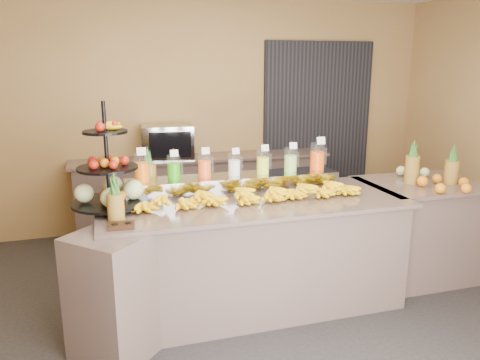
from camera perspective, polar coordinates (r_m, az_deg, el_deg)
name	(u,v)px	position (r m, az deg, el deg)	size (l,w,h in m)	color
ground	(265,321)	(3.94, 3.04, -16.75)	(6.00, 6.00, 0.00)	black
room_envelope	(258,80)	(4.20, 2.15, 12.10)	(6.04, 5.02, 2.82)	olive
buffet_counter	(242,256)	(3.92, 0.22, -9.28)	(2.75, 1.25, 0.93)	gray
right_counter	(418,229)	(4.84, 20.85, -5.60)	(1.08, 0.88, 0.93)	gray
back_ledge	(204,193)	(5.77, -4.43, -1.63)	(3.10, 0.55, 0.93)	gray
pitcher_tray	(234,184)	(4.04, -0.70, -0.46)	(1.85, 0.30, 0.15)	gray
juice_pitcher_orange_a	(142,169)	(3.87, -11.90, 1.27)	(0.12, 0.13, 0.30)	silver
juice_pitcher_green	(174,169)	(3.90, -8.09, 1.36)	(0.11, 0.11, 0.27)	silver
juice_pitcher_orange_b	(205,167)	(3.94, -4.35, 1.64)	(0.11, 0.12, 0.28)	silver
juice_pitcher_milk	(234,165)	(4.00, -0.71, 1.79)	(0.11, 0.11, 0.26)	silver
juice_pitcher_lemon	(263,163)	(4.08, 2.80, 2.08)	(0.11, 0.12, 0.27)	silver
juice_pitcher_lime	(290,161)	(4.17, 6.18, 2.31)	(0.12, 0.12, 0.28)	silver
juice_pitcher_orange_c	(317,158)	(4.28, 9.40, 2.66)	(0.13, 0.14, 0.32)	silver
banana_heap	(252,192)	(3.79, 1.47, -1.51)	(1.93, 0.17, 0.16)	yellow
fruit_stand	(113,181)	(3.70, -15.17, -0.16)	(0.73, 0.73, 0.82)	black
condiment_caddy	(121,226)	(3.29, -14.25, -5.41)	(0.17, 0.13, 0.03)	black
pineapple_left_a	(116,203)	(3.39, -14.93, -2.78)	(0.12, 0.12, 0.36)	brown
pineapple_left_b	(149,175)	(4.08, -11.09, 0.55)	(0.14, 0.14, 0.41)	brown
right_fruit_pile	(437,177)	(4.60, 22.91, 0.30)	(0.49, 0.47, 0.26)	brown
oven_warmer	(168,142)	(5.56, -8.81, 4.62)	(0.59, 0.41, 0.39)	gray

